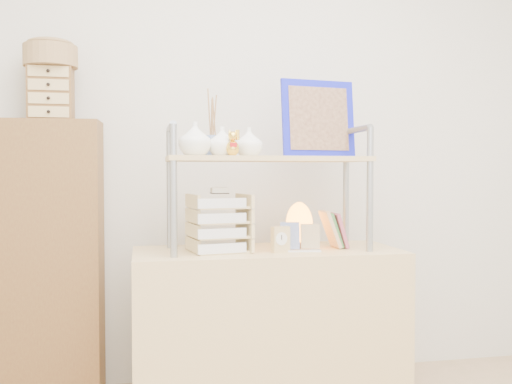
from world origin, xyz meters
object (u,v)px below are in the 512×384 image
cabinet (54,260)px  salt_lamp (299,224)px  letter_tray (219,226)px  desk (267,331)px

cabinet → salt_lamp: size_ratio=6.39×
letter_tray → salt_lamp: 0.40m
cabinet → letter_tray: size_ratio=4.75×
desk → letter_tray: (-0.22, -0.03, 0.49)m
desk → salt_lamp: 0.51m
cabinet → salt_lamp: (1.14, -0.31, 0.18)m
cabinet → salt_lamp: bearing=-11.8°
desk → cabinet: cabinet is taller
cabinet → letter_tray: 0.87m
desk → cabinet: (-0.98, 0.37, 0.30)m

